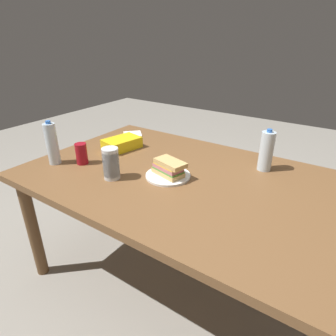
% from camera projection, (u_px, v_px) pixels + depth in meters
% --- Properties ---
extents(ground_plane, '(8.00, 8.00, 0.00)m').
position_uv_depth(ground_plane, '(181.00, 277.00, 1.82)').
color(ground_plane, gray).
extents(dining_table, '(1.71, 1.09, 0.73)m').
position_uv_depth(dining_table, '(183.00, 189.00, 1.54)').
color(dining_table, brown).
rests_on(dining_table, ground_plane).
extents(paper_plate, '(0.24, 0.24, 0.01)m').
position_uv_depth(paper_plate, '(168.00, 176.00, 1.50)').
color(paper_plate, white).
rests_on(paper_plate, dining_table).
extents(sandwich, '(0.20, 0.13, 0.08)m').
position_uv_depth(sandwich, '(169.00, 168.00, 1.48)').
color(sandwich, '#DBB26B').
rests_on(sandwich, paper_plate).
extents(soda_can_red, '(0.07, 0.07, 0.12)m').
position_uv_depth(soda_can_red, '(82.00, 154.00, 1.63)').
color(soda_can_red, maroon).
rests_on(soda_can_red, dining_table).
extents(chip_bag, '(0.19, 0.26, 0.07)m').
position_uv_depth(chip_bag, '(122.00, 144.00, 1.86)').
color(chip_bag, yellow).
rests_on(chip_bag, dining_table).
extents(water_bottle_tall, '(0.07, 0.07, 0.23)m').
position_uv_depth(water_bottle_tall, '(266.00, 151.00, 1.54)').
color(water_bottle_tall, silver).
rests_on(water_bottle_tall, dining_table).
extents(plastic_cup_stack, '(0.08, 0.08, 0.17)m').
position_uv_depth(plastic_cup_stack, '(111.00, 164.00, 1.46)').
color(plastic_cup_stack, silver).
rests_on(plastic_cup_stack, dining_table).
extents(water_bottle_spare, '(0.07, 0.07, 0.25)m').
position_uv_depth(water_bottle_spare, '(52.00, 144.00, 1.61)').
color(water_bottle_spare, silver).
rests_on(water_bottle_spare, dining_table).
extents(paper_napkin, '(0.18, 0.18, 0.01)m').
position_uv_depth(paper_napkin, '(133.00, 134.00, 2.13)').
color(paper_napkin, white).
rests_on(paper_napkin, dining_table).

